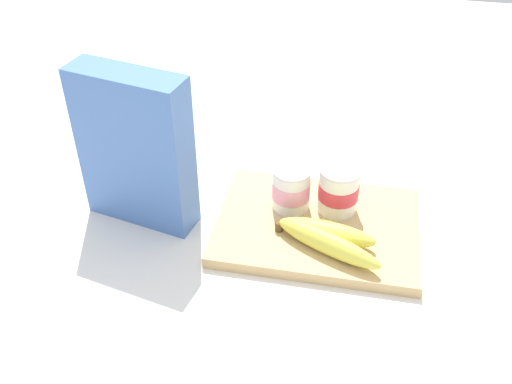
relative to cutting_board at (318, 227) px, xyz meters
name	(u,v)px	position (x,y,z in m)	size (l,w,h in m)	color
ground_plane	(317,231)	(0.00, 0.00, -0.01)	(2.40, 2.40, 0.00)	silver
cutting_board	(318,227)	(0.00, 0.00, 0.00)	(0.35, 0.25, 0.02)	tan
cereal_box	(135,149)	(-0.31, -0.01, 0.13)	(0.20, 0.06, 0.28)	#4770B7
yogurt_cup_front	(291,188)	(-0.05, 0.04, 0.05)	(0.07, 0.07, 0.08)	white
yogurt_cup_back	(339,189)	(0.03, 0.04, 0.05)	(0.07, 0.07, 0.09)	white
banana_bunch	(327,238)	(0.02, -0.06, 0.03)	(0.18, 0.11, 0.04)	#D9D34A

